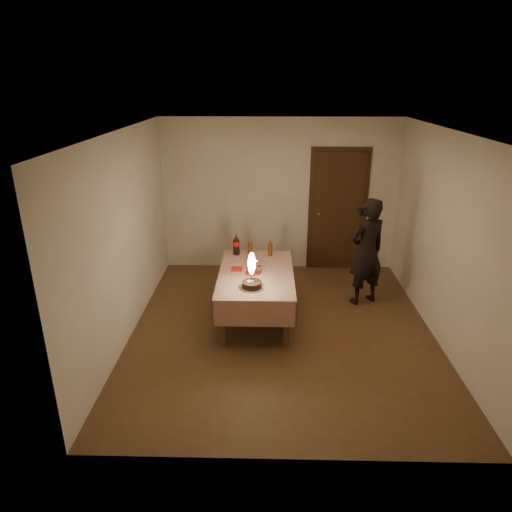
% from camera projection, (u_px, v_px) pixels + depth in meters
% --- Properties ---
extents(ground, '(4.00, 4.50, 0.01)m').
position_uv_depth(ground, '(282.00, 330.00, 6.16)').
color(ground, brown).
rests_on(ground, ground).
extents(room_shell, '(4.04, 4.54, 2.62)m').
position_uv_depth(room_shell, '(287.00, 210.00, 5.63)').
color(room_shell, silver).
rests_on(room_shell, ground).
extents(dining_table, '(1.02, 1.72, 0.69)m').
position_uv_depth(dining_table, '(256.00, 279.00, 6.28)').
color(dining_table, brown).
rests_on(dining_table, ground).
extents(birthday_cake, '(0.32, 0.32, 0.48)m').
position_uv_depth(birthday_cake, '(252.00, 278.00, 5.74)').
color(birthday_cake, white).
rests_on(birthday_cake, dining_table).
extents(red_plate, '(0.22, 0.22, 0.01)m').
position_uv_depth(red_plate, '(253.00, 272.00, 6.24)').
color(red_plate, red).
rests_on(red_plate, dining_table).
extents(red_cup, '(0.08, 0.08, 0.10)m').
position_uv_depth(red_cup, '(250.00, 266.00, 6.33)').
color(red_cup, red).
rests_on(red_cup, dining_table).
extents(clear_cup, '(0.07, 0.07, 0.09)m').
position_uv_depth(clear_cup, '(259.00, 269.00, 6.24)').
color(clear_cup, white).
rests_on(clear_cup, dining_table).
extents(napkin_stack, '(0.15, 0.15, 0.02)m').
position_uv_depth(napkin_stack, '(237.00, 269.00, 6.33)').
color(napkin_stack, '#AA1713').
rests_on(napkin_stack, dining_table).
extents(cola_bottle, '(0.10, 0.10, 0.32)m').
position_uv_depth(cola_bottle, '(236.00, 245.00, 6.84)').
color(cola_bottle, black).
rests_on(cola_bottle, dining_table).
extents(amber_bottle_left, '(0.06, 0.06, 0.26)m').
position_uv_depth(amber_bottle_left, '(250.00, 247.00, 6.83)').
color(amber_bottle_left, '#602910').
rests_on(amber_bottle_left, dining_table).
extents(amber_bottle_right, '(0.06, 0.06, 0.26)m').
position_uv_depth(amber_bottle_right, '(270.00, 248.00, 6.81)').
color(amber_bottle_right, '#602910').
rests_on(amber_bottle_right, dining_table).
extents(photographer, '(0.70, 0.61, 1.61)m').
position_uv_depth(photographer, '(367.00, 252.00, 6.65)').
color(photographer, black).
rests_on(photographer, ground).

